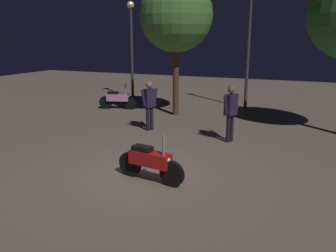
{
  "coord_description": "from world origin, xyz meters",
  "views": [
    {
      "loc": [
        3.44,
        -6.69,
        3.04
      ],
      "look_at": [
        0.35,
        0.7,
        1.0
      ],
      "focal_mm": 37.29,
      "sensor_mm": 36.0,
      "label": 1
    }
  ],
  "objects_px": {
    "person_rider_beside": "(231,109)",
    "person_bystander_far": "(149,102)",
    "streetlamp_near": "(131,38)",
    "motorcycle_red_foreground": "(150,162)",
    "motorcycle_pink_parked_left": "(118,99)",
    "streetlamp_far": "(249,32)"
  },
  "relations": [
    {
      "from": "streetlamp_far",
      "to": "person_rider_beside",
      "type": "bearing_deg",
      "value": -84.3
    },
    {
      "from": "motorcycle_pink_parked_left",
      "to": "streetlamp_far",
      "type": "bearing_deg",
      "value": 9.53
    },
    {
      "from": "motorcycle_pink_parked_left",
      "to": "person_bystander_far",
      "type": "xyz_separation_m",
      "value": [
        2.84,
        -2.71,
        0.54
      ]
    },
    {
      "from": "motorcycle_red_foreground",
      "to": "motorcycle_pink_parked_left",
      "type": "bearing_deg",
      "value": 134.86
    },
    {
      "from": "person_rider_beside",
      "to": "motorcycle_pink_parked_left",
      "type": "bearing_deg",
      "value": -2.25
    },
    {
      "from": "person_rider_beside",
      "to": "streetlamp_near",
      "type": "distance_m",
      "value": 8.78
    },
    {
      "from": "motorcycle_red_foreground",
      "to": "person_bystander_far",
      "type": "distance_m",
      "value": 4.33
    },
    {
      "from": "motorcycle_pink_parked_left",
      "to": "streetlamp_near",
      "type": "bearing_deg",
      "value": 89.21
    },
    {
      "from": "motorcycle_red_foreground",
      "to": "streetlamp_near",
      "type": "xyz_separation_m",
      "value": [
        -5.43,
        9.3,
        2.6
      ]
    },
    {
      "from": "motorcycle_red_foreground",
      "to": "streetlamp_far",
      "type": "height_order",
      "value": "streetlamp_far"
    },
    {
      "from": "person_rider_beside",
      "to": "person_bystander_far",
      "type": "xyz_separation_m",
      "value": [
        -2.78,
        0.28,
        -0.03
      ]
    },
    {
      "from": "motorcycle_pink_parked_left",
      "to": "streetlamp_far",
      "type": "distance_m",
      "value": 6.29
    },
    {
      "from": "person_rider_beside",
      "to": "streetlamp_far",
      "type": "xyz_separation_m",
      "value": [
        -0.54,
        5.4,
        2.25
      ]
    },
    {
      "from": "person_bystander_far",
      "to": "streetlamp_near",
      "type": "height_order",
      "value": "streetlamp_near"
    },
    {
      "from": "person_rider_beside",
      "to": "streetlamp_near",
      "type": "bearing_deg",
      "value": -16.22
    },
    {
      "from": "motorcycle_red_foreground",
      "to": "motorcycle_pink_parked_left",
      "type": "xyz_separation_m",
      "value": [
        -4.7,
        6.58,
        0.0
      ]
    },
    {
      "from": "motorcycle_pink_parked_left",
      "to": "streetlamp_near",
      "type": "distance_m",
      "value": 3.83
    },
    {
      "from": "person_rider_beside",
      "to": "person_bystander_far",
      "type": "height_order",
      "value": "person_rider_beside"
    },
    {
      "from": "motorcycle_pink_parked_left",
      "to": "streetlamp_far",
      "type": "xyz_separation_m",
      "value": [
        5.09,
        2.4,
        2.82
      ]
    },
    {
      "from": "person_rider_beside",
      "to": "streetlamp_far",
      "type": "height_order",
      "value": "streetlamp_far"
    },
    {
      "from": "person_bystander_far",
      "to": "streetlamp_near",
      "type": "relative_size",
      "value": 0.35
    },
    {
      "from": "streetlamp_near",
      "to": "motorcycle_pink_parked_left",
      "type": "bearing_deg",
      "value": -75.03
    }
  ]
}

